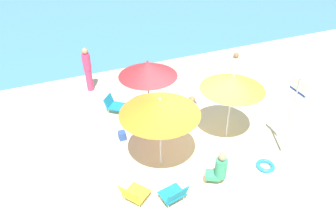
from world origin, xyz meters
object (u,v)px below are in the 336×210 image
(person_c, at_px, (190,110))
(warning_sign, at_px, (293,106))
(person_d, at_px, (88,69))
(swim_ring, at_px, (265,166))
(umbrella_orange, at_px, (160,107))
(person_b, at_px, (234,74))
(beach_chair_c, at_px, (113,104))
(beach_bag, at_px, (122,136))
(person_a, at_px, (219,169))
(umbrella_red, at_px, (148,69))
(beach_chair_a, at_px, (133,194))
(beach_chair_b, at_px, (174,194))
(umbrella_yellow, at_px, (233,83))

(person_c, distance_m, warning_sign, 3.06)
(person_d, relative_size, swim_ring, 3.40)
(umbrella_orange, height_order, person_b, umbrella_orange)
(beach_chair_c, relative_size, beach_bag, 3.03)
(person_b, relative_size, beach_bag, 6.42)
(person_c, xyz_separation_m, warning_sign, (1.74, -2.28, 1.08))
(warning_sign, bearing_deg, person_c, 131.09)
(person_b, relative_size, swim_ring, 3.33)
(person_a, bearing_deg, warning_sign, -142.11)
(beach_chair_c, height_order, beach_bag, beach_chair_c)
(person_c, relative_size, swim_ring, 1.95)
(person_a, xyz_separation_m, person_c, (0.50, 2.54, -0.01))
(umbrella_red, bearing_deg, person_b, 5.60)
(umbrella_orange, xyz_separation_m, person_c, (1.55, 1.37, -1.38))
(person_b, distance_m, person_d, 5.22)
(person_b, xyz_separation_m, swim_ring, (-1.23, -3.53, -0.77))
(person_d, distance_m, beach_bag, 3.35)
(umbrella_orange, bearing_deg, person_a, -47.96)
(umbrella_red, xyz_separation_m, beach_bag, (-1.08, -0.58, -1.70))
(beach_chair_a, distance_m, person_b, 5.80)
(beach_chair_a, height_order, person_b, person_b)
(umbrella_red, bearing_deg, beach_chair_a, -116.81)
(person_c, bearing_deg, warning_sign, 147.12)
(umbrella_orange, height_order, person_a, umbrella_orange)
(beach_chair_b, relative_size, swim_ring, 1.27)
(umbrella_orange, xyz_separation_m, person_d, (-0.94, 4.67, -0.98))
(umbrella_yellow, height_order, beach_chair_b, umbrella_yellow)
(beach_chair_c, distance_m, beach_bag, 1.55)
(umbrella_red, distance_m, warning_sign, 4.08)
(beach_chair_c, height_order, warning_sign, warning_sign)
(person_c, xyz_separation_m, beach_bag, (-2.20, 0.04, -0.34))
(warning_sign, xyz_separation_m, swim_ring, (-0.80, -0.31, -1.49))
(person_c, distance_m, person_d, 4.14)
(beach_chair_b, relative_size, person_b, 0.38)
(person_c, bearing_deg, person_d, -33.35)
(umbrella_yellow, relative_size, person_b, 1.26)
(person_b, bearing_deg, swim_ring, 135.10)
(umbrella_red, bearing_deg, beach_chair_b, -100.80)
(person_a, bearing_deg, swim_ring, -150.72)
(beach_bag, bearing_deg, umbrella_yellow, -20.53)
(person_d, xyz_separation_m, swim_ring, (3.43, -5.88, -0.80))
(beach_chair_a, height_order, beach_chair_b, beach_chair_a)
(beach_chair_c, height_order, person_a, person_a)
(person_a, bearing_deg, beach_chair_c, -38.14)
(umbrella_yellow, relative_size, umbrella_red, 0.98)
(umbrella_red, distance_m, umbrella_orange, 2.04)
(person_d, bearing_deg, beach_chair_c, -68.28)
(person_c, relative_size, person_d, 0.57)
(beach_chair_c, height_order, person_b, person_b)
(umbrella_red, relative_size, person_c, 2.20)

